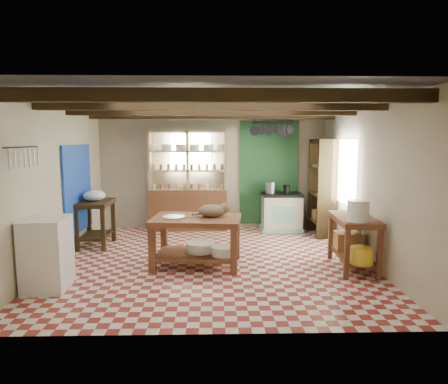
{
  "coord_description": "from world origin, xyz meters",
  "views": [
    {
      "loc": [
        0.03,
        -6.4,
        2.01
      ],
      "look_at": [
        0.19,
        0.3,
        1.11
      ],
      "focal_mm": 32.0,
      "sensor_mm": 36.0,
      "label": 1
    }
  ],
  "objects_px": {
    "right_counter": "(353,243)",
    "stove": "(281,212)",
    "work_table": "(197,241)",
    "cat": "(212,211)",
    "white_cabinet": "(47,253)",
    "prep_table": "(96,224)"
  },
  "relations": [
    {
      "from": "right_counter",
      "to": "cat",
      "type": "bearing_deg",
      "value": 177.84
    },
    {
      "from": "cat",
      "to": "right_counter",
      "type": "bearing_deg",
      "value": -9.65
    },
    {
      "from": "work_table",
      "to": "prep_table",
      "type": "bearing_deg",
      "value": 154.39
    },
    {
      "from": "white_cabinet",
      "to": "right_counter",
      "type": "relative_size",
      "value": 0.84
    },
    {
      "from": "white_cabinet",
      "to": "cat",
      "type": "relative_size",
      "value": 2.17
    },
    {
      "from": "stove",
      "to": "right_counter",
      "type": "height_order",
      "value": "stove"
    },
    {
      "from": "stove",
      "to": "prep_table",
      "type": "xyz_separation_m",
      "value": [
        -3.69,
        -1.16,
        0.01
      ]
    },
    {
      "from": "stove",
      "to": "right_counter",
      "type": "distance_m",
      "value": 2.66
    },
    {
      "from": "work_table",
      "to": "white_cabinet",
      "type": "relative_size",
      "value": 1.43
    },
    {
      "from": "prep_table",
      "to": "right_counter",
      "type": "bearing_deg",
      "value": -18.04
    },
    {
      "from": "stove",
      "to": "cat",
      "type": "distance_m",
      "value": 2.82
    },
    {
      "from": "work_table",
      "to": "cat",
      "type": "relative_size",
      "value": 3.1
    },
    {
      "from": "prep_table",
      "to": "white_cabinet",
      "type": "distance_m",
      "value": 2.15
    },
    {
      "from": "right_counter",
      "to": "cat",
      "type": "distance_m",
      "value": 2.25
    },
    {
      "from": "work_table",
      "to": "prep_table",
      "type": "xyz_separation_m",
      "value": [
        -1.94,
        1.21,
        0.04
      ]
    },
    {
      "from": "right_counter",
      "to": "stove",
      "type": "bearing_deg",
      "value": 108.69
    },
    {
      "from": "work_table",
      "to": "stove",
      "type": "relative_size",
      "value": 1.62
    },
    {
      "from": "work_table",
      "to": "cat",
      "type": "xyz_separation_m",
      "value": [
        0.25,
        0.02,
        0.49
      ]
    },
    {
      "from": "prep_table",
      "to": "white_cabinet",
      "type": "xyz_separation_m",
      "value": [
        -0.02,
        -2.15,
        0.05
      ]
    },
    {
      "from": "work_table",
      "to": "white_cabinet",
      "type": "xyz_separation_m",
      "value": [
        -1.96,
        -0.94,
        0.09
      ]
    },
    {
      "from": "right_counter",
      "to": "white_cabinet",
      "type": "bearing_deg",
      "value": -166.76
    },
    {
      "from": "stove",
      "to": "white_cabinet",
      "type": "relative_size",
      "value": 0.88
    }
  ]
}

